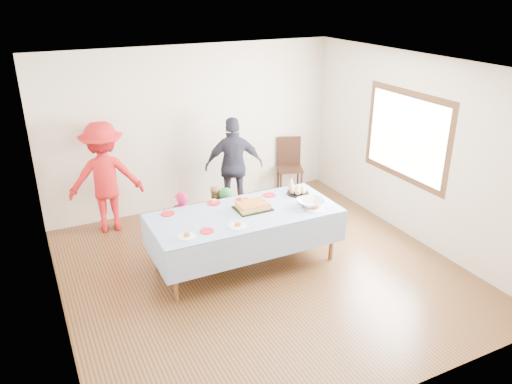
% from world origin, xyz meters
% --- Properties ---
extents(ground, '(5.00, 5.00, 0.00)m').
position_xyz_m(ground, '(0.00, 0.00, 0.00)').
color(ground, '#412A12').
rests_on(ground, ground).
extents(room_walls, '(5.04, 5.04, 2.72)m').
position_xyz_m(room_walls, '(0.05, 0.00, 1.77)').
color(room_walls, beige).
rests_on(room_walls, ground).
extents(party_table, '(2.50, 1.10, 0.78)m').
position_xyz_m(party_table, '(-0.12, 0.26, 0.72)').
color(party_table, '#52331C').
rests_on(party_table, ground).
extents(birthday_cake, '(0.47, 0.36, 0.08)m').
position_xyz_m(birthday_cake, '(0.03, 0.32, 0.82)').
color(birthday_cake, black).
rests_on(birthday_cake, party_table).
extents(rolls_tray, '(0.32, 0.32, 0.10)m').
position_xyz_m(rolls_tray, '(0.83, 0.49, 0.82)').
color(rolls_tray, black).
rests_on(rolls_tray, party_table).
extents(punch_bowl, '(0.36, 0.36, 0.09)m').
position_xyz_m(punch_bowl, '(0.78, 0.06, 0.82)').
color(punch_bowl, silver).
rests_on(punch_bowl, party_table).
extents(party_hat, '(0.11, 0.11, 0.19)m').
position_xyz_m(party_hat, '(0.84, 0.69, 0.87)').
color(party_hat, white).
rests_on(party_hat, party_table).
extents(fork_pile, '(0.24, 0.18, 0.07)m').
position_xyz_m(fork_pile, '(0.60, 0.03, 0.81)').
color(fork_pile, white).
rests_on(fork_pile, party_table).
extents(plate_red_far_a, '(0.19, 0.19, 0.01)m').
position_xyz_m(plate_red_far_a, '(-1.04, 0.67, 0.79)').
color(plate_red_far_a, red).
rests_on(plate_red_far_a, party_table).
extents(plate_red_far_b, '(0.19, 0.19, 0.01)m').
position_xyz_m(plate_red_far_b, '(-0.37, 0.72, 0.79)').
color(plate_red_far_b, red).
rests_on(plate_red_far_b, party_table).
extents(plate_red_far_c, '(0.19, 0.19, 0.01)m').
position_xyz_m(plate_red_far_c, '(0.02, 0.64, 0.79)').
color(plate_red_far_c, red).
rests_on(plate_red_far_c, party_table).
extents(plate_red_far_d, '(0.18, 0.18, 0.01)m').
position_xyz_m(plate_red_far_d, '(0.44, 0.62, 0.79)').
color(plate_red_far_d, red).
rests_on(plate_red_far_d, party_table).
extents(plate_red_near, '(0.17, 0.17, 0.01)m').
position_xyz_m(plate_red_near, '(-0.76, -0.03, 0.79)').
color(plate_red_near, red).
rests_on(plate_red_near, party_table).
extents(plate_white_left, '(0.22, 0.22, 0.01)m').
position_xyz_m(plate_white_left, '(-1.03, -0.05, 0.79)').
color(plate_white_left, white).
rests_on(plate_white_left, party_table).
extents(plate_white_mid, '(0.24, 0.24, 0.01)m').
position_xyz_m(plate_white_mid, '(-0.37, -0.07, 0.79)').
color(plate_white_mid, white).
rests_on(plate_white_mid, party_table).
extents(plate_white_right, '(0.24, 0.24, 0.01)m').
position_xyz_m(plate_white_right, '(0.77, -0.07, 0.79)').
color(plate_white_right, white).
rests_on(plate_white_right, party_table).
extents(dining_chair, '(0.56, 0.56, 1.01)m').
position_xyz_m(dining_chair, '(1.72, 2.28, 0.56)').
color(dining_chair, black).
rests_on(dining_chair, ground).
extents(toddler_left, '(0.40, 0.31, 0.96)m').
position_xyz_m(toddler_left, '(-0.78, 0.90, 0.48)').
color(toddler_left, '#BB1749').
rests_on(toddler_left, ground).
extents(toddler_mid, '(0.45, 0.38, 0.80)m').
position_xyz_m(toddler_mid, '(-0.03, 1.10, 0.40)').
color(toddler_mid, '#297C3A').
rests_on(toddler_mid, ground).
extents(toddler_right, '(0.45, 0.39, 0.81)m').
position_xyz_m(toddler_right, '(-0.17, 1.23, 0.40)').
color(toddler_right, tan).
rests_on(toddler_right, ground).
extents(adult_left, '(1.19, 0.80, 1.72)m').
position_xyz_m(adult_left, '(-1.56, 2.16, 0.86)').
color(adult_left, red).
rests_on(adult_left, ground).
extents(adult_right, '(1.03, 0.66, 1.62)m').
position_xyz_m(adult_right, '(0.46, 1.90, 0.81)').
color(adult_right, '#2A2939').
rests_on(adult_right, ground).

